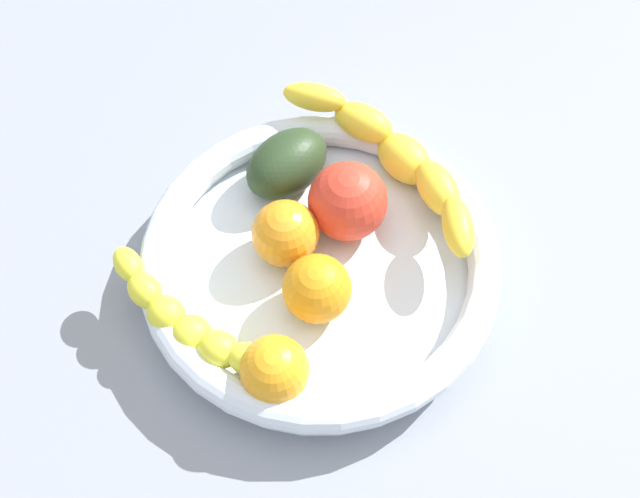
# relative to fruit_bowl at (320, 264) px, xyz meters

# --- Properties ---
(kitchen_counter) EXTENTS (1.20, 1.20, 0.03)m
(kitchen_counter) POSITION_rel_fruit_bowl_xyz_m (0.00, 0.00, -0.04)
(kitchen_counter) COLOR gray
(kitchen_counter) RESTS_ON ground
(fruit_bowl) EXTENTS (0.32, 0.32, 0.05)m
(fruit_bowl) POSITION_rel_fruit_bowl_xyz_m (0.00, 0.00, 0.00)
(fruit_bowl) COLOR silver
(fruit_bowl) RESTS_ON kitchen_counter
(banana_draped_left) EXTENTS (0.20, 0.08, 0.04)m
(banana_draped_left) POSITION_rel_fruit_bowl_xyz_m (0.01, 0.12, 0.02)
(banana_draped_left) COLOR yellow
(banana_draped_left) RESTS_ON fruit_bowl
(banana_draped_right) EXTENTS (0.25, 0.08, 0.06)m
(banana_draped_right) POSITION_rel_fruit_bowl_xyz_m (0.03, -0.12, 0.03)
(banana_draped_right) COLOR yellow
(banana_draped_right) RESTS_ON fruit_bowl
(orange_front) EXTENTS (0.06, 0.06, 0.06)m
(orange_front) POSITION_rel_fruit_bowl_xyz_m (0.03, 0.01, 0.03)
(orange_front) COLOR orange
(orange_front) RESTS_ON fruit_bowl
(orange_mid_left) EXTENTS (0.06, 0.06, 0.06)m
(orange_mid_left) POSITION_rel_fruit_bowl_xyz_m (-0.06, 0.10, 0.02)
(orange_mid_left) COLOR orange
(orange_mid_left) RESTS_ON fruit_bowl
(orange_mid_right) EXTENTS (0.06, 0.06, 0.06)m
(orange_mid_right) POSITION_rel_fruit_bowl_xyz_m (-0.03, 0.03, 0.03)
(orange_mid_right) COLOR orange
(orange_mid_right) RESTS_ON fruit_bowl
(avocado_dark) EXTENTS (0.06, 0.09, 0.06)m
(avocado_dark) POSITION_rel_fruit_bowl_xyz_m (0.09, -0.04, 0.02)
(avocado_dark) COLOR #263A20
(avocado_dark) RESTS_ON fruit_bowl
(tomato_red) EXTENTS (0.07, 0.07, 0.07)m
(tomato_red) POSITION_rel_fruit_bowl_xyz_m (0.02, -0.05, 0.03)
(tomato_red) COLOR red
(tomato_red) RESTS_ON fruit_bowl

